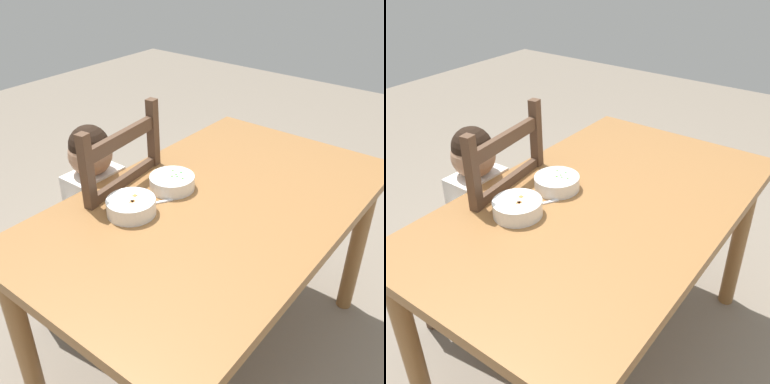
# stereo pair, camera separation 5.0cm
# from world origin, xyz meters

# --- Properties ---
(ground_plane) EXTENTS (8.00, 8.00, 0.00)m
(ground_plane) POSITION_xyz_m (0.00, 0.00, 0.00)
(ground_plane) COLOR gray
(dining_table) EXTENTS (1.41, 0.86, 0.77)m
(dining_table) POSITION_xyz_m (0.00, 0.00, 0.66)
(dining_table) COLOR olive
(dining_table) RESTS_ON ground
(dining_chair) EXTENTS (0.47, 0.47, 1.05)m
(dining_chair) POSITION_xyz_m (-0.12, 0.47, 0.49)
(dining_chair) COLOR #503727
(dining_chair) RESTS_ON ground
(child_figure) EXTENTS (0.32, 0.31, 0.97)m
(child_figure) POSITION_xyz_m (-0.13, 0.47, 0.64)
(child_figure) COLOR white
(child_figure) RESTS_ON ground
(bowl_of_peas) EXTENTS (0.17, 0.17, 0.05)m
(bowl_of_peas) POSITION_xyz_m (-0.02, 0.18, 0.80)
(bowl_of_peas) COLOR white
(bowl_of_peas) RESTS_ON dining_table
(bowl_of_carrots) EXTENTS (0.17, 0.17, 0.06)m
(bowl_of_carrots) POSITION_xyz_m (-0.24, 0.18, 0.80)
(bowl_of_carrots) COLOR white
(bowl_of_carrots) RESTS_ON dining_table
(spoon) EXTENTS (0.13, 0.09, 0.01)m
(spoon) POSITION_xyz_m (-0.17, 0.17, 0.78)
(spoon) COLOR silver
(spoon) RESTS_ON dining_table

